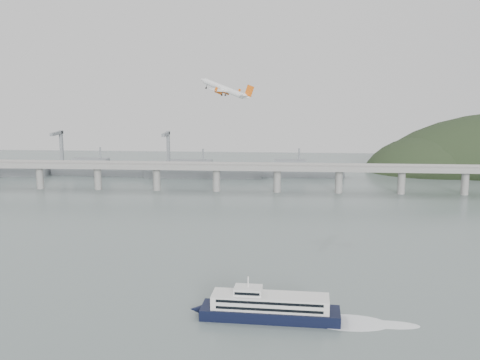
{
  "coord_description": "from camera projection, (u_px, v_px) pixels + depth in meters",
  "views": [
    {
      "loc": [
        22.28,
        -252.38,
        92.02
      ],
      "look_at": [
        0.0,
        55.0,
        36.0
      ],
      "focal_mm": 42.0,
      "sensor_mm": 36.0,
      "label": 1
    }
  ],
  "objects": [
    {
      "name": "airliner",
      "position": [
        225.0,
        89.0,
        341.81
      ],
      "size": [
        35.61,
        33.36,
        14.85
      ],
      "rotation": [
        0.05,
        -0.33,
        2.78
      ],
      "color": "white",
      "rests_on": "ground"
    },
    {
      "name": "ferry",
      "position": [
        270.0,
        307.0,
        217.25
      ],
      "size": [
        88.72,
        18.29,
        16.72
      ],
      "rotation": [
        0.0,
        0.0,
        -0.06
      ],
      "color": "black",
      "rests_on": "ground"
    },
    {
      "name": "distant_fleet",
      "position": [
        94.0,
        169.0,
        535.76
      ],
      "size": [
        453.0,
        60.9,
        40.0
      ],
      "color": "slate",
      "rests_on": "ground"
    },
    {
      "name": "ground",
      "position": [
        232.0,
        275.0,
        265.7
      ],
      "size": [
        900.0,
        900.0,
        0.0
      ],
      "primitive_type": "plane",
      "color": "slate",
      "rests_on": "ground"
    },
    {
      "name": "bridge",
      "position": [
        251.0,
        170.0,
        458.89
      ],
      "size": [
        800.0,
        22.0,
        23.9
      ],
      "color": "gray",
      "rests_on": "ground"
    }
  ]
}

